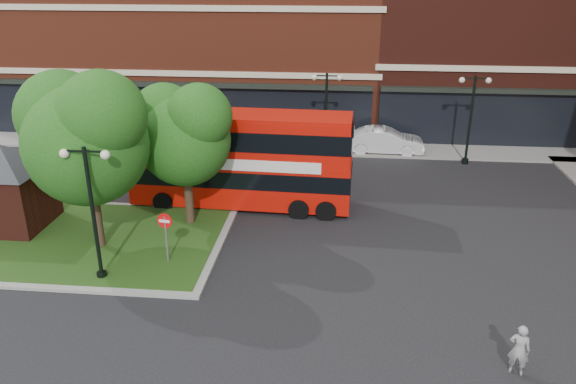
# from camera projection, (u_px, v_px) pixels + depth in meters

# --- Properties ---
(ground) EXTENTS (120.00, 120.00, 0.00)m
(ground) POSITION_uv_depth(u_px,v_px,m) (252.00, 290.00, 19.57)
(ground) COLOR black
(ground) RESTS_ON ground
(pavement_far) EXTENTS (44.00, 3.00, 0.12)m
(pavement_far) POSITION_uv_depth(u_px,v_px,m) (294.00, 147.00, 34.76)
(pavement_far) COLOR slate
(pavement_far) RESTS_ON ground
(terrace_far_left) EXTENTS (26.00, 12.00, 14.00)m
(terrace_far_left) POSITION_uv_depth(u_px,v_px,m) (191.00, 18.00, 39.78)
(terrace_far_left) COLOR maroon
(terrace_far_left) RESTS_ON ground
(terrace_far_right) EXTENTS (18.00, 12.00, 16.00)m
(terrace_far_right) POSITION_uv_depth(u_px,v_px,m) (513.00, 6.00, 37.42)
(terrace_far_right) COLOR #471911
(terrace_far_right) RESTS_ON ground
(traffic_island) EXTENTS (12.60, 7.60, 0.15)m
(traffic_island) POSITION_uv_depth(u_px,v_px,m) (71.00, 239.00, 23.03)
(traffic_island) COLOR gray
(traffic_island) RESTS_ON ground
(kiosk) EXTENTS (6.51, 6.51, 3.60)m
(kiosk) POSITION_uv_depth(u_px,v_px,m) (5.00, 177.00, 23.37)
(kiosk) COLOR #471911
(kiosk) RESTS_ON traffic_island
(tree_island_west) EXTENTS (5.40, 4.71, 7.21)m
(tree_island_west) POSITION_uv_depth(u_px,v_px,m) (84.00, 132.00, 20.73)
(tree_island_west) COLOR #2D2116
(tree_island_west) RESTS_ON ground
(tree_island_east) EXTENTS (4.46, 3.90, 6.29)m
(tree_island_east) POSITION_uv_depth(u_px,v_px,m) (183.00, 130.00, 22.96)
(tree_island_east) COLOR #2D2116
(tree_island_east) RESTS_ON ground
(lamp_island) EXTENTS (1.72, 0.36, 5.00)m
(lamp_island) POSITION_uv_depth(u_px,v_px,m) (92.00, 208.00, 19.18)
(lamp_island) COLOR black
(lamp_island) RESTS_ON ground
(lamp_far_left) EXTENTS (1.72, 0.36, 5.00)m
(lamp_far_left) POSITION_uv_depth(u_px,v_px,m) (326.00, 112.00, 31.69)
(lamp_far_left) COLOR black
(lamp_far_left) RESTS_ON ground
(lamp_far_right) EXTENTS (1.72, 0.36, 5.00)m
(lamp_far_right) POSITION_uv_depth(u_px,v_px,m) (471.00, 115.00, 30.97)
(lamp_far_right) COLOR black
(lamp_far_right) RESTS_ON ground
(bus) EXTENTS (10.23, 2.72, 3.87)m
(bus) POSITION_uv_depth(u_px,v_px,m) (240.00, 153.00, 25.60)
(bus) COLOR #BC1107
(bus) RESTS_ON ground
(woman) EXTENTS (0.66, 0.55, 1.55)m
(woman) POSITION_uv_depth(u_px,v_px,m) (519.00, 350.00, 15.33)
(woman) COLOR gray
(woman) RESTS_ON ground
(car_silver) EXTENTS (4.50, 2.18, 1.48)m
(car_silver) POSITION_uv_depth(u_px,v_px,m) (251.00, 143.00, 33.29)
(car_silver) COLOR #BBBDC3
(car_silver) RESTS_ON ground
(car_white) EXTENTS (4.69, 1.76, 1.53)m
(car_white) POSITION_uv_depth(u_px,v_px,m) (384.00, 141.00, 33.54)
(car_white) COLOR white
(car_white) RESTS_ON ground
(no_entry_sign) EXTENTS (0.58, 0.12, 2.11)m
(no_entry_sign) POSITION_uv_depth(u_px,v_px,m) (165.00, 229.00, 20.69)
(no_entry_sign) COLOR slate
(no_entry_sign) RESTS_ON ground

